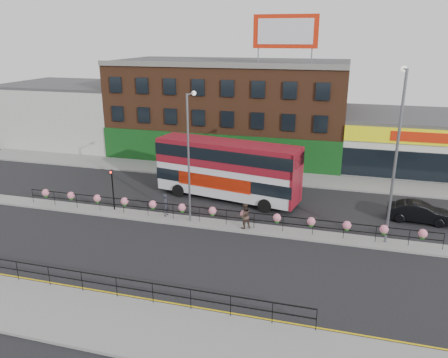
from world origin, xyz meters
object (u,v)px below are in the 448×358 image
(pedestrian_b, at_px, (245,216))
(double_decker_bus, at_px, (228,165))
(car, at_px, (420,212))
(lamp_column_east, at_px, (397,143))
(lamp_column_west, at_px, (189,147))
(pedestrian_a, at_px, (166,205))

(pedestrian_b, bearing_deg, double_decker_bus, -97.88)
(car, height_order, lamp_column_east, lamp_column_east)
(lamp_column_west, bearing_deg, lamp_column_east, 1.30)
(car, height_order, lamp_column_west, lamp_column_west)
(double_decker_bus, relative_size, car, 2.72)
(car, bearing_deg, pedestrian_b, 115.41)
(pedestrian_a, height_order, pedestrian_b, pedestrian_b)
(pedestrian_b, xyz_separation_m, lamp_column_east, (9.27, 0.66, 5.59))
(car, bearing_deg, lamp_column_east, 151.49)
(pedestrian_b, bearing_deg, car, 167.91)
(lamp_column_east, bearing_deg, double_decker_bus, 157.90)
(car, xyz_separation_m, lamp_column_east, (-2.57, -4.14, 5.92))
(double_decker_bus, bearing_deg, lamp_column_west, -104.14)
(double_decker_bus, bearing_deg, lamp_column_east, -22.10)
(double_decker_bus, bearing_deg, car, -2.87)
(car, distance_m, lamp_column_west, 17.18)
(double_decker_bus, height_order, lamp_column_east, lamp_column_east)
(pedestrian_a, bearing_deg, lamp_column_east, -87.81)
(pedestrian_a, relative_size, lamp_column_west, 0.18)
(double_decker_bus, distance_m, pedestrian_a, 6.30)
(double_decker_bus, xyz_separation_m, pedestrian_a, (-3.35, -4.96, -1.97))
(car, bearing_deg, lamp_column_west, 108.98)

